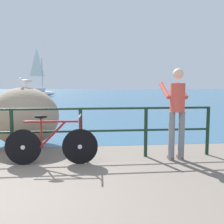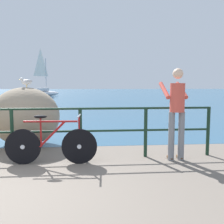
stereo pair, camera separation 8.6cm
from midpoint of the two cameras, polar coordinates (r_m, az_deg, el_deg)
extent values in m
cube|color=#6B6056|center=(23.34, -9.46, 2.21)|extent=(120.00, 120.00, 0.10)
cube|color=#2D5675|center=(51.08, -7.52, 4.33)|extent=(120.00, 90.00, 0.01)
cylinder|color=black|center=(5.36, -21.78, -4.66)|extent=(0.07, 0.07, 1.02)
cylinder|color=black|center=(5.16, -7.46, -4.69)|extent=(0.07, 0.07, 1.02)
cylinder|color=black|center=(5.29, 7.06, -4.42)|extent=(0.07, 0.07, 1.02)
cylinder|color=black|center=(5.73, 20.10, -3.94)|extent=(0.07, 0.07, 1.02)
cylinder|color=black|center=(5.30, -21.99, 0.55)|extent=(7.94, 0.04, 0.04)
cylinder|color=black|center=(5.36, -21.80, -4.24)|extent=(7.94, 0.04, 0.04)
cylinder|color=black|center=(5.03, -19.64, -7.38)|extent=(0.66, 0.07, 0.66)
cylinder|color=#B7BCC6|center=(5.03, -19.64, -7.38)|extent=(0.08, 0.06, 0.08)
cylinder|color=black|center=(4.83, -7.64, -7.63)|extent=(0.66, 0.07, 0.66)
cylinder|color=#B7BCC6|center=(4.83, -7.64, -7.63)|extent=(0.08, 0.06, 0.08)
cylinder|color=maroon|center=(4.81, -13.90, -2.09)|extent=(0.99, 0.09, 0.04)
cylinder|color=maroon|center=(4.85, -13.53, -4.84)|extent=(0.50, 0.07, 0.50)
cylinder|color=maroon|center=(4.88, -15.94, -4.47)|extent=(0.03, 0.03, 0.53)
ellipsoid|color=black|center=(4.84, -16.04, -1.03)|extent=(0.25, 0.11, 0.06)
cylinder|color=maroon|center=(4.77, -7.69, -4.30)|extent=(0.03, 0.03, 0.57)
cylinder|color=#B7BCC6|center=(4.72, -7.74, -0.89)|extent=(0.06, 0.48, 0.03)
cylinder|color=slate|center=(5.12, 12.65, -5.26)|extent=(0.12, 0.12, 0.95)
ellipsoid|color=#513319|center=(5.28, 12.31, -9.77)|extent=(0.11, 0.26, 0.08)
cylinder|color=slate|center=(5.20, 14.72, -5.15)|extent=(0.12, 0.12, 0.95)
ellipsoid|color=#513319|center=(5.35, 14.34, -9.61)|extent=(0.11, 0.26, 0.08)
cylinder|color=#CC4C3F|center=(5.07, 13.90, 3.14)|extent=(0.28, 0.28, 0.55)
sphere|color=beige|center=(5.07, 14.04, 8.28)|extent=(0.20, 0.20, 0.20)
cylinder|color=#CC4C3F|center=(5.23, 11.12, 4.79)|extent=(0.10, 0.52, 0.34)
cylinder|color=#CC4C3F|center=(5.36, 14.77, 4.73)|extent=(0.10, 0.52, 0.34)
ellipsoid|color=gray|center=(6.54, -19.24, -0.99)|extent=(1.64, 1.37, 1.41)
cylinder|color=gold|center=(6.55, -18.92, 5.48)|extent=(0.01, 0.01, 0.06)
cylinder|color=gold|center=(6.59, -19.01, 5.48)|extent=(0.01, 0.01, 0.06)
ellipsoid|color=white|center=(6.57, -18.99, 6.31)|extent=(0.28, 0.21, 0.13)
ellipsoid|color=#9E9EA3|center=(6.57, -18.83, 6.58)|extent=(0.27, 0.21, 0.06)
sphere|color=white|center=(6.54, -20.04, 6.89)|extent=(0.08, 0.08, 0.08)
cone|color=gold|center=(6.53, -20.47, 6.83)|extent=(0.06, 0.04, 0.02)
ellipsoid|color=white|center=(34.69, -15.49, 3.97)|extent=(3.98, 4.08, 0.70)
cube|color=silver|center=(34.50, -15.92, 4.83)|extent=(1.48, 1.49, 0.36)
cylinder|color=#B2B2B7|center=(34.82, -15.34, 8.01)|extent=(0.10, 0.10, 4.20)
pyramid|color=white|center=(34.47, -16.43, 10.63)|extent=(1.15, 1.20, 3.57)
camera|label=1|loc=(0.04, -90.45, -0.05)|focal=41.08mm
camera|label=2|loc=(0.04, 89.55, 0.05)|focal=41.08mm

